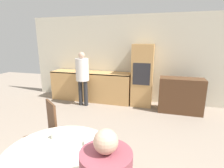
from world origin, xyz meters
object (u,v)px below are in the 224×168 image
Objects in this scene: chair_far_left at (47,131)px; person_standing at (82,73)px; bowl_near at (92,142)px; sideboard at (181,95)px; oven_unit at (142,75)px; cup at (55,135)px.

chair_far_left is 0.64× the size of person_standing.
person_standing reaches higher than bowl_near.
person_standing reaches higher than sideboard.
oven_unit is 3.20m from chair_far_left.
chair_far_left reaches higher than sideboard.
cup is at bearing -4.32° from chair_far_left.
chair_far_left is at bearing -128.23° from sideboard.
sideboard is at bearing -16.31° from oven_unit.
oven_unit reaches higher than sideboard.
oven_unit is at bearing 163.69° from sideboard.
oven_unit is 9.62× the size of bowl_near.
sideboard is 3.42m from chair_far_left.
sideboard is at bearing 90.37° from chair_far_left.
person_standing is 8.46× the size of bowl_near.
oven_unit is 1.14× the size of person_standing.
sideboard is at bearing 60.70° from cup.
person_standing reaches higher than chair_far_left.
oven_unit reaches higher than bowl_near.
sideboard reaches higher than bowl_near.
person_standing is (-2.68, -0.23, 0.49)m from sideboard.
oven_unit is at bearing 108.84° from chair_far_left.
oven_unit is 1.78× the size of chair_far_left.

